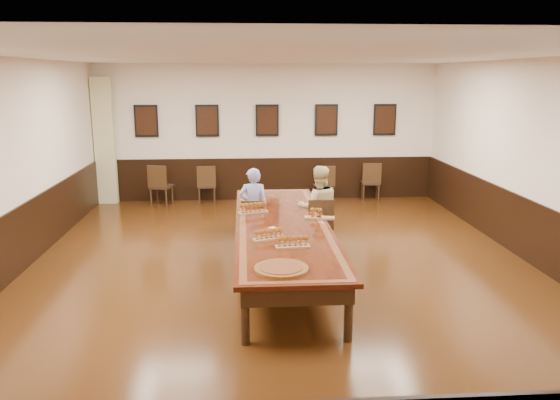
{
  "coord_description": "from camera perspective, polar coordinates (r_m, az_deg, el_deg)",
  "views": [
    {
      "loc": [
        -0.57,
        -7.92,
        2.94
      ],
      "look_at": [
        0.0,
        0.5,
        1.0
      ],
      "focal_mm": 35.0,
      "sensor_mm": 36.0,
      "label": 1
    }
  ],
  "objects": [
    {
      "name": "posters",
      "position": [
        12.92,
        -1.35,
        8.32
      ],
      "size": [
        6.14,
        0.04,
        0.74
      ],
      "color": "black",
      "rests_on": "wall_back"
    },
    {
      "name": "pink_phone",
      "position": [
        8.28,
        4.4,
        -2.4
      ],
      "size": [
        0.12,
        0.15,
        0.01
      ],
      "primitive_type": "cube",
      "rotation": [
        0.0,
        0.0,
        0.5
      ],
      "color": "#DE4A78",
      "rests_on": "conference_table"
    },
    {
      "name": "spare_chair_d",
      "position": [
        13.2,
        9.44,
        1.95
      ],
      "size": [
        0.48,
        0.51,
        0.93
      ],
      "primitive_type": null,
      "rotation": [
        0.0,
        0.0,
        3.04
      ],
      "color": "black",
      "rests_on": "floor"
    },
    {
      "name": "wall_front",
      "position": [
        3.26,
        6.71,
        -11.47
      ],
      "size": [
        8.0,
        0.02,
        3.2
      ],
      "primitive_type": "cube",
      "color": "#F2DFCB",
      "rests_on": "floor"
    },
    {
      "name": "spare_chair_a",
      "position": [
        12.78,
        -12.31,
        1.54
      ],
      "size": [
        0.56,
        0.59,
        0.96
      ],
      "primitive_type": null,
      "rotation": [
        0.0,
        0.0,
        2.89
      ],
      "color": "black",
      "rests_on": "floor"
    },
    {
      "name": "wall_left",
      "position": [
        8.74,
        -27.02,
        2.7
      ],
      "size": [
        0.02,
        10.0,
        3.2
      ],
      "primitive_type": "cube",
      "color": "#F2DFCB",
      "rests_on": "floor"
    },
    {
      "name": "chair_man",
      "position": [
        9.48,
        -2.79,
        -2.4
      ],
      "size": [
        0.43,
        0.47,
        0.87
      ],
      "primitive_type": null,
      "rotation": [
        0.0,
        0.0,
        3.09
      ],
      "color": "black",
      "rests_on": "floor"
    },
    {
      "name": "chair_woman",
      "position": [
        9.33,
        4.1,
        -2.49
      ],
      "size": [
        0.44,
        0.48,
        0.93
      ],
      "primitive_type": null,
      "rotation": [
        0.0,
        0.0,
        3.16
      ],
      "color": "black",
      "rests_on": "floor"
    },
    {
      "name": "carved_platter",
      "position": [
        6.3,
        0.13,
        -7.2
      ],
      "size": [
        0.68,
        0.68,
        0.05
      ],
      "color": "#5D3212",
      "rests_on": "conference_table"
    },
    {
      "name": "person_man",
      "position": [
        9.5,
        -2.79,
        -0.75
      ],
      "size": [
        0.52,
        0.36,
        1.39
      ],
      "primitive_type": "imported",
      "rotation": [
        0.0,
        0.0,
        3.09
      ],
      "color": "#4954B7",
      "rests_on": "floor"
    },
    {
      "name": "wall_right",
      "position": [
        9.25,
        25.9,
        3.31
      ],
      "size": [
        0.02,
        10.0,
        3.2
      ],
      "primitive_type": "cube",
      "color": "#F2DFCB",
      "rests_on": "floor"
    },
    {
      "name": "floor",
      "position": [
        8.48,
        0.23,
        -7.43
      ],
      "size": [
        8.0,
        10.0,
        0.02
      ],
      "primitive_type": "cube",
      "color": "black",
      "rests_on": "ground"
    },
    {
      "name": "flight_c",
      "position": [
        7.42,
        -1.17,
        -3.63
      ],
      "size": [
        0.46,
        0.27,
        0.16
      ],
      "color": "#97673F",
      "rests_on": "conference_table"
    },
    {
      "name": "wall_back",
      "position": [
        13.02,
        -1.35,
        7.03
      ],
      "size": [
        8.0,
        0.02,
        3.2
      ],
      "primitive_type": "cube",
      "color": "#F2DFCB",
      "rests_on": "floor"
    },
    {
      "name": "flight_b",
      "position": [
        8.51,
        4.04,
        -1.44
      ],
      "size": [
        0.48,
        0.21,
        0.17
      ],
      "color": "#97673F",
      "rests_on": "conference_table"
    },
    {
      "name": "curtain",
      "position": [
        13.22,
        -17.86,
        5.85
      ],
      "size": [
        0.45,
        0.18,
        2.9
      ],
      "primitive_type": "cube",
      "color": "beige",
      "rests_on": "floor"
    },
    {
      "name": "red_plate_grp",
      "position": [
        7.94,
        -0.78,
        -3.0
      ],
      "size": [
        0.18,
        0.18,
        0.02
      ],
      "color": "#B6230C",
      "rests_on": "conference_table"
    },
    {
      "name": "flight_a",
      "position": [
        8.83,
        -2.83,
        -0.86
      ],
      "size": [
        0.51,
        0.29,
        0.18
      ],
      "color": "#97673F",
      "rests_on": "conference_table"
    },
    {
      "name": "ceiling",
      "position": [
        7.95,
        0.25,
        14.88
      ],
      "size": [
        8.0,
        10.0,
        0.02
      ],
      "primitive_type": "cube",
      "color": "white",
      "rests_on": "floor"
    },
    {
      "name": "conference_table",
      "position": [
        8.28,
        0.23,
        -3.4
      ],
      "size": [
        1.4,
        5.0,
        0.76
      ],
      "color": "black",
      "rests_on": "floor"
    },
    {
      "name": "person_woman",
      "position": [
        9.36,
        4.03,
        -0.79
      ],
      "size": [
        0.73,
        0.57,
        1.45
      ],
      "primitive_type": "imported",
      "rotation": [
        0.0,
        0.0,
        3.16
      ],
      "color": "beige",
      "rests_on": "floor"
    },
    {
      "name": "spare_chair_b",
      "position": [
        12.82,
        -7.7,
        1.65
      ],
      "size": [
        0.46,
        0.5,
        0.91
      ],
      "primitive_type": null,
      "rotation": [
        0.0,
        0.0,
        3.23
      ],
      "color": "black",
      "rests_on": "floor"
    },
    {
      "name": "spare_chair_c",
      "position": [
        12.81,
        4.57,
        1.69
      ],
      "size": [
        0.5,
        0.53,
        0.9
      ],
      "primitive_type": null,
      "rotation": [
        0.0,
        0.0,
        3.34
      ],
      "color": "black",
      "rests_on": "floor"
    },
    {
      "name": "wainscoting",
      "position": [
        8.31,
        0.23,
        -4.13
      ],
      "size": [
        8.0,
        10.0,
        1.0
      ],
      "color": "black",
      "rests_on": "floor"
    },
    {
      "name": "flight_d",
      "position": [
        7.09,
        1.34,
        -4.41
      ],
      "size": [
        0.46,
        0.18,
        0.17
      ],
      "color": "#97673F",
      "rests_on": "conference_table"
    }
  ]
}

